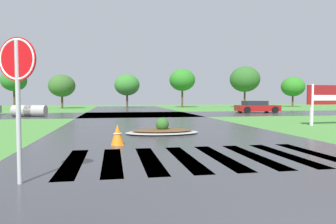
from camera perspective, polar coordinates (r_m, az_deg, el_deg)
name	(u,v)px	position (r m, az deg, el deg)	size (l,w,h in m)	color
asphalt_roadway	(168,134)	(12.65, -0.05, -4.16)	(9.79, 80.00, 0.01)	#35353A
asphalt_cross_road	(138,114)	(27.28, -5.54, -0.46)	(90.00, 8.81, 0.01)	#35353A
crosswalk_stripes	(203,158)	(7.84, 6.48, -8.47)	(6.75, 3.37, 0.01)	white
stop_sign	(17,75)	(5.93, -26.30, 6.17)	(0.70, 0.35, 2.57)	#B2B5BA
estate_billboard	(329,97)	(18.92, 27.80, 2.47)	(2.74, 0.28, 2.24)	white
median_island	(162,131)	(12.80, -1.07, -3.48)	(3.07, 1.77, 0.68)	#9E9B93
car_dark_suv	(257,107)	(31.70, 16.22, 0.92)	(4.27, 2.30, 1.18)	maroon
drainage_pipe_stack	(29,111)	(26.66, -24.47, 0.20)	(2.74, 1.39, 0.91)	#9E9B93
traffic_cone	(118,135)	(9.90, -9.41, -4.23)	(0.43, 0.43, 0.68)	orange
background_treeline	(177,82)	(45.83, 1.77, 5.56)	(46.15, 5.87, 6.29)	#4C3823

